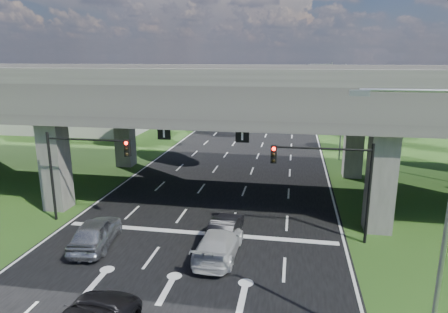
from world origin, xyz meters
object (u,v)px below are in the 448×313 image
(car_silver, at_px, (96,232))
(signal_right, at_px, (331,173))
(streetlight_far, at_px, (339,105))
(car_dark, at_px, (225,228))
(streetlight_beyond, at_px, (327,92))
(signal_left, at_px, (80,161))
(streetlight_near, at_px, (435,214))
(car_white, at_px, (219,243))

(car_silver, bearing_deg, signal_right, -174.42)
(car_silver, bearing_deg, streetlight_far, -131.52)
(car_dark, bearing_deg, car_silver, 19.74)
(streetlight_far, xyz_separation_m, streetlight_beyond, (0.00, 16.00, 0.00))
(signal_left, distance_m, streetlight_beyond, 40.30)
(signal_left, relative_size, streetlight_far, 0.60)
(streetlight_near, bearing_deg, car_dark, 132.67)
(signal_left, bearing_deg, signal_right, 0.00)
(car_silver, relative_size, car_dark, 1.13)
(streetlight_near, bearing_deg, streetlight_beyond, 90.00)
(streetlight_beyond, bearing_deg, streetlight_near, -90.00)
(signal_left, bearing_deg, car_white, -18.01)
(car_dark, distance_m, car_white, 2.19)
(streetlight_beyond, distance_m, car_dark, 38.26)
(streetlight_near, xyz_separation_m, car_dark, (-8.30, 9.00, -5.10))
(signal_right, height_order, streetlight_beyond, streetlight_beyond)
(streetlight_near, bearing_deg, car_silver, 156.30)
(streetlight_near, height_order, car_dark, streetlight_near)
(streetlight_far, distance_m, car_white, 25.14)
(streetlight_near, xyz_separation_m, car_silver, (-15.50, 6.80, -4.99))
(signal_right, height_order, streetlight_near, streetlight_near)
(signal_right, height_order, car_dark, signal_right)
(signal_right, bearing_deg, car_white, -152.56)
(signal_left, bearing_deg, streetlight_near, -29.02)
(car_silver, bearing_deg, signal_left, -60.08)
(streetlight_beyond, xyz_separation_m, car_silver, (-15.50, -39.20, -4.99))
(signal_left, xyz_separation_m, streetlight_near, (17.92, -9.94, 1.66))
(signal_left, relative_size, streetlight_beyond, 0.60)
(streetlight_beyond, bearing_deg, car_dark, -102.64)
(signal_right, relative_size, streetlight_beyond, 0.60)
(signal_left, height_order, car_dark, signal_left)
(signal_right, height_order, signal_left, same)
(car_silver, bearing_deg, car_dark, -170.81)
(signal_left, height_order, car_white, signal_left)
(streetlight_far, bearing_deg, streetlight_beyond, 90.00)
(car_white, bearing_deg, streetlight_beyond, -100.18)
(signal_right, relative_size, streetlight_near, 0.60)
(signal_left, height_order, car_silver, signal_left)
(streetlight_near, bearing_deg, signal_right, 102.88)
(signal_right, bearing_deg, streetlight_far, 83.53)
(signal_left, distance_m, car_dark, 10.27)
(car_white, bearing_deg, streetlight_near, 142.38)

